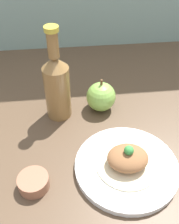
{
  "coord_description": "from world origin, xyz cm",
  "views": [
    {
      "loc": [
        -7.13,
        -47.05,
        52.45
      ],
      "look_at": [
        -1.92,
        0.54,
        9.46
      ],
      "focal_mm": 42.0,
      "sensor_mm": 36.0,
      "label": 1
    }
  ],
  "objects_px": {
    "cider_bottle": "(57,85)",
    "apple": "(101,97)",
    "plate": "(126,166)",
    "plated_food": "(128,159)",
    "dipping_bowl": "(34,182)"
  },
  "relations": [
    {
      "from": "cider_bottle",
      "to": "apple",
      "type": "xyz_separation_m",
      "value": [
        0.12,
        0.01,
        -0.06
      ]
    },
    {
      "from": "cider_bottle",
      "to": "apple",
      "type": "height_order",
      "value": "cider_bottle"
    },
    {
      "from": "plate",
      "to": "plated_food",
      "type": "bearing_deg",
      "value": -63.43
    },
    {
      "from": "apple",
      "to": "plate",
      "type": "bearing_deg",
      "value": -82.48
    },
    {
      "from": "cider_bottle",
      "to": "apple",
      "type": "bearing_deg",
      "value": 5.6
    },
    {
      "from": "plated_food",
      "to": "apple",
      "type": "height_order",
      "value": "apple"
    },
    {
      "from": "plate",
      "to": "apple",
      "type": "distance_m",
      "value": 0.23
    },
    {
      "from": "apple",
      "to": "dipping_bowl",
      "type": "distance_m",
      "value": 0.32
    },
    {
      "from": "plate",
      "to": "plated_food",
      "type": "height_order",
      "value": "plated_food"
    },
    {
      "from": "plated_food",
      "to": "apple",
      "type": "xyz_separation_m",
      "value": [
        -0.03,
        0.23,
        0.01
      ]
    },
    {
      "from": "plated_food",
      "to": "dipping_bowl",
      "type": "height_order",
      "value": "plated_food"
    },
    {
      "from": "plate",
      "to": "plated_food",
      "type": "distance_m",
      "value": 0.03
    },
    {
      "from": "plate",
      "to": "dipping_bowl",
      "type": "bearing_deg",
      "value": -173.42
    },
    {
      "from": "plated_food",
      "to": "plate",
      "type": "bearing_deg",
      "value": 116.57
    },
    {
      "from": "apple",
      "to": "dipping_bowl",
      "type": "bearing_deg",
      "value": -126.59
    }
  ]
}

